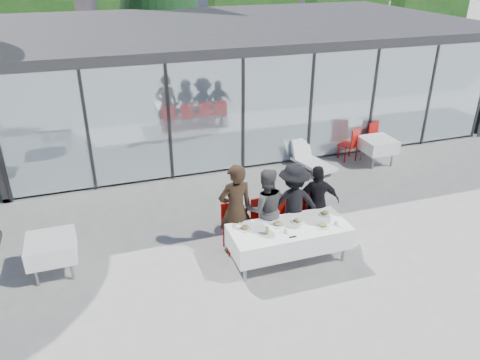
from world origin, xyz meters
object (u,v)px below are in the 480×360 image
diner_chair_a (233,224)px  diner_chair_b (263,219)px  plate_extra (323,226)px  spare_table_right (378,145)px  lounger (310,159)px  juice_bottle (267,231)px  folded_eyeglasses (293,237)px  diner_b (265,209)px  diner_a (235,210)px  diner_chair_d (313,211)px  plate_b (278,224)px  spare_chair_b (351,143)px  spare_table_left (51,248)px  dining_table (289,236)px  diner_c (293,204)px  diner_d (317,202)px  diner_chair_c (290,215)px  plate_c (298,221)px  spare_chair_a (376,138)px  plate_a (245,228)px  plate_d (325,213)px

diner_chair_a → diner_chair_b: bearing=0.0°
plate_extra → spare_table_right: bearing=45.2°
plate_extra → lounger: (1.72, 3.97, -0.52)m
plate_extra → juice_bottle: juice_bottle is taller
diner_chair_a → folded_eyeglasses: diner_chair_a is taller
diner_b → lounger: diner_b is taller
diner_a → diner_chair_d: diner_a is taller
plate_b → spare_chair_b: bearing=44.6°
juice_bottle → spare_table_left: size_ratio=0.17×
lounger → dining_table: bearing=-121.5°
diner_chair_b → spare_table_left: 4.02m
diner_b → spare_table_left: 4.04m
juice_bottle → spare_chair_b: bearing=44.0°
diner_b → diner_c: size_ratio=0.99×
diner_b → folded_eyeglasses: (0.16, -0.96, -0.09)m
diner_chair_a → diner_d: (1.75, -0.13, 0.26)m
diner_chair_c → spare_table_left: bearing=177.0°
dining_table → diner_chair_a: diner_chair_a is taller
diner_d → spare_table_right: size_ratio=1.86×
diner_chair_a → plate_c: size_ratio=3.89×
diner_d → plate_b: size_ratio=6.38×
spare_chair_b → folded_eyeglasses: bearing=-131.3°
folded_eyeglasses → diner_chair_c: bearing=68.1°
diner_c → spare_chair_a: size_ratio=1.76×
spare_chair_a → diner_chair_b: bearing=-145.5°
dining_table → diner_chair_b: size_ratio=2.32×
juice_bottle → spare_chair_a: (5.01, 4.12, -0.28)m
diner_b → diner_chair_c: (0.60, 0.13, -0.31)m
diner_c → lounger: size_ratio=1.19×
diner_chair_c → juice_bottle: 1.22m
spare_table_right → juice_bottle: bearing=-142.9°
diner_d → spare_chair_b: 4.28m
plate_a → spare_table_left: size_ratio=0.29×
diner_d → plate_b: (-1.07, -0.50, -0.02)m
diner_d → diner_chair_d: 0.29m
lounger → plate_c: bearing=-119.8°
diner_d → spare_table_left: bearing=6.4°
plate_b → spare_table_left: 4.17m
plate_b → plate_extra: size_ratio=1.00×
juice_bottle → lounger: (2.80, 3.88, -0.56)m
diner_a → plate_d: (1.72, -0.42, -0.17)m
diner_a → folded_eyeglasses: bearing=124.2°
diner_chair_a → diner_b: 0.70m
diner_a → diner_c: 1.22m
spare_table_right → plate_extra: bearing=-134.8°
diner_chair_c → diner_d: diner_d is taller
diner_chair_d → juice_bottle: size_ratio=6.85×
diner_chair_b → diner_chair_c: size_ratio=1.00×
diner_d → lounger: (1.43, 3.16, -0.54)m
plate_extra → lounger: size_ratio=0.17×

